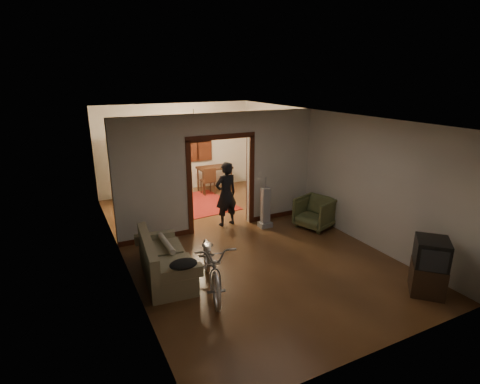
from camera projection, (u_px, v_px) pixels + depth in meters
floor at (234, 238)px, 8.70m from camera, size 5.00×8.50×0.01m
ceiling at (234, 116)px, 7.87m from camera, size 5.00×8.50×0.01m
wall_back at (176, 148)px, 11.91m from camera, size 5.00×0.02×2.80m
wall_left at (117, 195)px, 7.22m from camera, size 0.02×8.50×2.80m
wall_right at (324, 168)px, 9.35m from camera, size 0.02×8.50×2.80m
partition_wall at (220, 172)px, 8.92m from camera, size 5.00×0.14×2.80m
door_casing at (221, 184)px, 9.01m from camera, size 1.74×0.20×2.32m
far_window at (197, 142)px, 12.13m from camera, size 0.98×0.06×1.28m
chandelier at (194, 124)px, 10.13m from camera, size 0.24×0.24×0.24m
light_switch at (260, 174)px, 9.35m from camera, size 0.08×0.01×0.12m
sofa at (166, 257)px, 6.91m from camera, size 0.97×1.84×0.81m
rolled_paper at (166, 243)px, 7.18m from camera, size 0.11×0.88×0.11m
jacket at (184, 264)px, 6.08m from camera, size 0.47×0.35×0.14m
bicycle at (212, 263)px, 6.49m from camera, size 1.11×2.00×1.00m
armchair at (315, 213)px, 9.21m from camera, size 1.06×1.04×0.76m
tv_stand at (427, 278)px, 6.45m from camera, size 0.79×0.79×0.53m
crt_tv at (432, 253)px, 6.30m from camera, size 0.77×0.77×0.50m
vacuum at (265, 208)px, 9.18m from camera, size 0.33×0.27×1.02m
person at (226, 194)px, 9.23m from camera, size 0.63×0.45×1.62m
oriental_rug at (200, 203)px, 11.02m from camera, size 1.85×2.32×0.02m
locker at (137, 167)px, 11.20m from camera, size 1.03×0.65×1.95m
globe at (134, 135)px, 10.92m from camera, size 0.27×0.27×0.27m
desk at (215, 179)px, 12.11m from camera, size 1.21×0.91×0.80m
desk_chair at (208, 181)px, 11.77m from camera, size 0.49×0.49×0.88m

